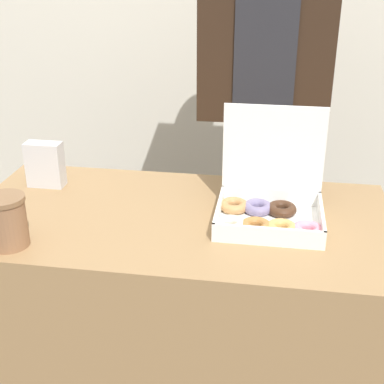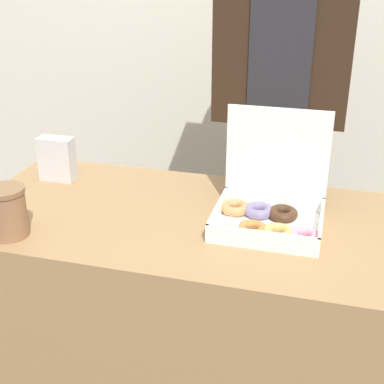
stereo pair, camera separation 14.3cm
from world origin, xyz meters
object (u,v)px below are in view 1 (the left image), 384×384
coffee_cup (7,221)px  person_customer (262,118)px  donut_box (267,206)px  napkin_holder (45,164)px

coffee_cup → person_customer: size_ratio=0.08×
donut_box → person_customer: bearing=94.0°
coffee_cup → person_customer: (0.58, 0.77, 0.06)m
coffee_cup → person_customer: person_customer is taller
donut_box → person_customer: size_ratio=0.18×
donut_box → coffee_cup: (-0.62, -0.23, 0.02)m
donut_box → napkin_holder: donut_box is taller
napkin_holder → person_customer: size_ratio=0.08×
person_customer → coffee_cup: bearing=-127.1°
coffee_cup → napkin_holder: (-0.06, 0.36, 0.00)m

